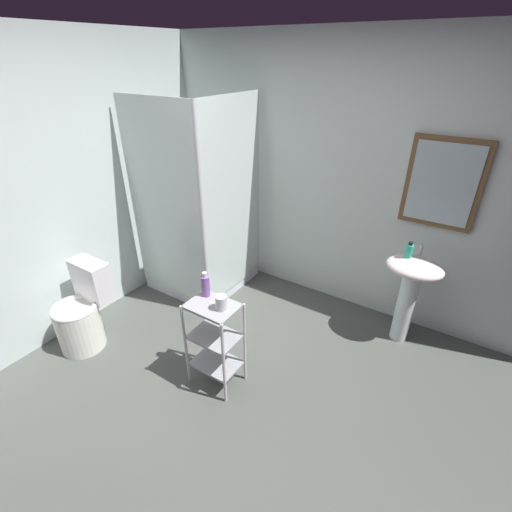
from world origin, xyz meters
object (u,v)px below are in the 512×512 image
at_px(toilet, 82,314).
at_px(conditioner_bottle_purple, 205,285).
at_px(storage_cart, 215,338).
at_px(rinse_cup, 221,303).
at_px(hand_soap_bottle, 409,250).
at_px(pedestal_sink, 411,284).
at_px(shower_stall, 202,250).

bearing_deg(toilet, conditioner_bottle_purple, 17.46).
distance_m(storage_cart, rinse_cup, 0.37).
relative_size(hand_soap_bottle, conditioner_bottle_purple, 0.71).
bearing_deg(rinse_cup, hand_soap_bottle, 55.25).
relative_size(pedestal_sink, conditioner_bottle_purple, 4.15).
height_order(hand_soap_bottle, rinse_cup, hand_soap_bottle).
height_order(storage_cart, rinse_cup, rinse_cup).
height_order(storage_cart, hand_soap_bottle, hand_soap_bottle).
distance_m(toilet, hand_soap_bottle, 2.83).
bearing_deg(storage_cart, rinse_cup, 0.12).
distance_m(shower_stall, conditioner_bottle_purple, 1.29).
relative_size(toilet, storage_cart, 1.03).
relative_size(storage_cart, rinse_cup, 6.83).
relative_size(pedestal_sink, rinse_cup, 7.48).
bearing_deg(conditioner_bottle_purple, storage_cart, -31.45).
bearing_deg(hand_soap_bottle, conditioner_bottle_purple, -131.58).
xyz_separation_m(shower_stall, conditioner_bottle_purple, (0.84, -0.91, 0.36)).
relative_size(hand_soap_bottle, rinse_cup, 1.28).
distance_m(shower_stall, pedestal_sink, 2.06).
bearing_deg(pedestal_sink, conditioner_bottle_purple, -134.19).
relative_size(conditioner_bottle_purple, rinse_cup, 1.80).
relative_size(shower_stall, toilet, 2.63).
bearing_deg(rinse_cup, shower_stall, 136.45).
xyz_separation_m(shower_stall, rinse_cup, (1.03, -0.98, 0.33)).
bearing_deg(conditioner_bottle_purple, shower_stall, 132.53).
bearing_deg(conditioner_bottle_purple, pedestal_sink, 45.81).
bearing_deg(toilet, rinse_cup, 12.14).
bearing_deg(shower_stall, toilet, -103.06).
distance_m(pedestal_sink, hand_soap_bottle, 0.30).
relative_size(shower_stall, hand_soap_bottle, 14.47).
xyz_separation_m(shower_stall, hand_soap_bottle, (1.96, 0.36, 0.41)).
height_order(shower_stall, pedestal_sink, shower_stall).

